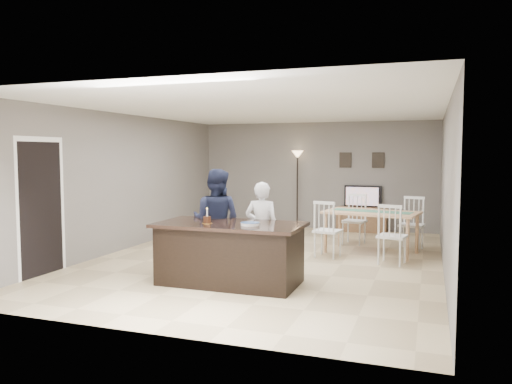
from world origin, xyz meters
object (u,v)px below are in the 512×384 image
(tv_console, at_px, (362,219))
(woman, at_px, (262,229))
(man, at_px, (216,221))
(dining_table, at_px, (371,219))
(television, at_px, (362,196))
(floor_lamp, at_px, (297,168))
(birthday_cake, at_px, (207,220))
(plate_stack, at_px, (250,224))
(kitchen_island, at_px, (230,253))

(tv_console, relative_size, woman, 0.81)
(man, bearing_deg, dining_table, -133.34)
(television, bearing_deg, dining_table, 100.85)
(dining_table, height_order, floor_lamp, floor_lamp)
(birthday_cake, xyz_separation_m, dining_table, (2.01, 3.12, -0.28))
(dining_table, bearing_deg, plate_stack, -103.40)
(woman, relative_size, dining_table, 0.67)
(woman, bearing_deg, man, 2.05)
(woman, height_order, dining_table, woman)
(kitchen_island, relative_size, birthday_cake, 9.34)
(tv_console, bearing_deg, television, 90.00)
(plate_stack, bearing_deg, birthday_cake, -177.70)
(tv_console, distance_m, man, 5.32)
(birthday_cake, xyz_separation_m, plate_stack, (0.66, 0.03, -0.03))
(kitchen_island, distance_m, tv_console, 5.70)
(tv_console, distance_m, birthday_cake, 5.95)
(dining_table, distance_m, floor_lamp, 3.50)
(tv_console, bearing_deg, plate_stack, -98.40)
(birthday_cake, height_order, plate_stack, birthday_cake)
(woman, height_order, birthday_cake, woman)
(kitchen_island, distance_m, man, 0.82)
(kitchen_island, height_order, floor_lamp, floor_lamp)
(kitchen_island, distance_m, plate_stack, 0.60)
(woman, distance_m, floor_lamp, 5.10)
(woman, xyz_separation_m, man, (-0.76, -0.06, 0.10))
(floor_lamp, bearing_deg, birthday_cake, -88.63)
(kitchen_island, height_order, television, television)
(television, xyz_separation_m, plate_stack, (-0.84, -5.76, 0.06))
(man, bearing_deg, television, -109.48)
(woman, xyz_separation_m, dining_table, (1.42, 2.36, -0.07))
(dining_table, bearing_deg, floor_lamp, 139.55)
(tv_console, relative_size, dining_table, 0.55)
(plate_stack, height_order, floor_lamp, floor_lamp)
(television, xyz_separation_m, birthday_cake, (-1.50, -5.79, 0.09))
(birthday_cake, height_order, dining_table, birthday_cake)
(man, bearing_deg, birthday_cake, 102.12)
(birthday_cake, bearing_deg, plate_stack, 2.30)
(tv_console, height_order, dining_table, dining_table)
(television, xyz_separation_m, floor_lamp, (-1.63, -0.05, 0.68))
(tv_console, xyz_separation_m, woman, (-0.91, -4.96, 0.44))
(tv_console, distance_m, plate_stack, 5.79)
(television, distance_m, birthday_cake, 5.98)
(woman, height_order, man, man)
(birthday_cake, bearing_deg, kitchen_island, 26.67)
(plate_stack, bearing_deg, kitchen_island, 161.05)
(woman, height_order, floor_lamp, floor_lamp)
(man, xyz_separation_m, plate_stack, (0.82, -0.67, 0.09))
(television, relative_size, woman, 0.62)
(kitchen_island, relative_size, woman, 1.45)
(tv_console, bearing_deg, birthday_cake, -104.67)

